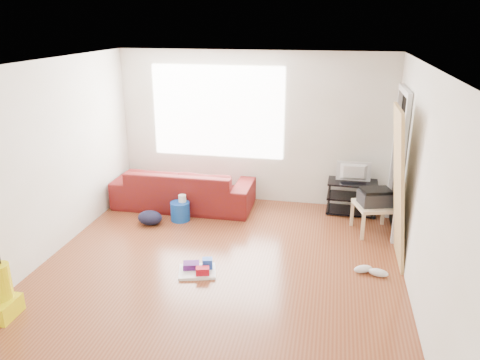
% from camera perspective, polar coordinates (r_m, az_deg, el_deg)
% --- Properties ---
extents(room, '(4.51, 5.01, 2.51)m').
position_cam_1_polar(room, '(5.51, -1.81, 0.98)').
color(room, brown).
rests_on(room, ground).
extents(sofa, '(2.26, 0.88, 0.66)m').
position_cam_1_polar(sofa, '(7.86, -6.75, -3.18)').
color(sofa, '#5F140B').
rests_on(sofa, ground).
extents(tv_stand, '(0.78, 0.46, 0.53)m').
position_cam_1_polar(tv_stand, '(7.67, 13.45, -1.99)').
color(tv_stand, black).
rests_on(tv_stand, ground).
extents(tv, '(0.53, 0.07, 0.31)m').
position_cam_1_polar(tv, '(7.53, 13.69, 0.92)').
color(tv, black).
rests_on(tv, tv_stand).
extents(side_table, '(0.66, 0.66, 0.43)m').
position_cam_1_polar(side_table, '(7.04, 16.07, -3.38)').
color(side_table, tan).
rests_on(side_table, ground).
extents(printer, '(0.53, 0.46, 0.23)m').
position_cam_1_polar(printer, '(6.97, 16.21, -2.00)').
color(printer, black).
rests_on(printer, side_table).
extents(bucket, '(0.34, 0.34, 0.30)m').
position_cam_1_polar(bucket, '(7.35, -7.25, -4.86)').
color(bucket, '#1043A4').
rests_on(bucket, ground).
extents(toilet_paper, '(0.12, 0.12, 0.11)m').
position_cam_1_polar(toilet_paper, '(7.29, -7.00, -3.33)').
color(toilet_paper, white).
rests_on(toilet_paper, bucket).
extents(cleaning_tray, '(0.53, 0.46, 0.16)m').
position_cam_1_polar(cleaning_tray, '(5.88, -5.08, -10.76)').
color(cleaning_tray, white).
rests_on(cleaning_tray, ground).
extents(backpack, '(0.42, 0.36, 0.21)m').
position_cam_1_polar(backpack, '(7.28, -10.87, -5.29)').
color(backpack, black).
rests_on(backpack, ground).
extents(sneakers, '(0.44, 0.22, 0.10)m').
position_cam_1_polar(sneakers, '(6.03, 15.64, -10.62)').
color(sneakers, silver).
rests_on(sneakers, ground).
extents(vacuum, '(0.31, 0.35, 1.46)m').
position_cam_1_polar(vacuum, '(5.59, -27.17, -12.11)').
color(vacuum, yellow).
rests_on(vacuum, ground).
extents(door_panel, '(0.25, 0.80, 1.98)m').
position_cam_1_polar(door_panel, '(6.49, 17.85, -9.11)').
color(door_panel, '#9C7743').
rests_on(door_panel, ground).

